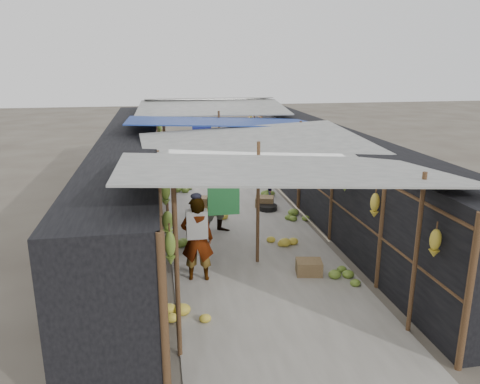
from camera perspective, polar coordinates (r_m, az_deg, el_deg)
ground at (r=7.54m, az=7.18°, el=-17.75°), size 80.00×80.00×0.00m
aisle_slab at (r=13.30m, az=-1.05°, el=-2.41°), size 3.60×16.00×0.02m
stall_left at (r=12.86m, az=-13.05°, el=1.83°), size 1.40×15.00×2.30m
stall_right at (r=13.67m, az=10.19°, el=2.80°), size 1.40×15.00×2.30m
crate_near at (r=9.58m, az=8.40°, el=-9.12°), size 0.57×0.49×0.30m
crate_mid at (r=13.72m, az=3.00°, el=-1.21°), size 0.62×0.54×0.31m
crate_back at (r=13.71m, az=-4.03°, el=-1.26°), size 0.58×0.53×0.31m
black_basin at (r=13.42m, az=3.41°, el=-1.95°), size 0.54×0.54×0.16m
vendor_elderly at (r=9.04m, az=-5.24°, el=-5.74°), size 0.67×0.49×1.70m
shopper_blue at (r=11.45m, az=-2.48°, el=-0.84°), size 1.05×0.95×1.77m
vendor_seated at (r=14.45m, az=3.52°, el=0.76°), size 0.33×0.56×0.85m
market_canopy at (r=13.09m, az=-1.21°, el=8.06°), size 5.62×15.20×2.77m
hanging_bananas at (r=13.06m, az=-1.47°, el=4.75°), size 3.95×13.62×0.77m
floor_bananas at (r=11.77m, az=-0.22°, el=-4.10°), size 3.91×9.97×0.36m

